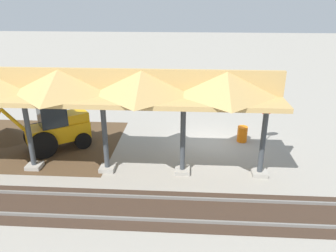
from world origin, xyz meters
The scene contains 8 objects.
ground_plane centered at (0.00, 0.00, 0.00)m, with size 120.00×120.00×0.00m, color gray.
dirt_work_zone centered at (10.00, 0.72, 0.00)m, with size 9.54×7.00×0.01m, color #4C3823.
platform_canopy centered at (6.88, 3.51, 4.17)m, with size 19.08×3.20×4.90m.
rail_tracks centered at (0.00, 6.48, 0.03)m, with size 60.00×2.58×0.15m.
stop_sign centered at (-2.96, -0.10, 1.78)m, with size 0.76×0.07×2.46m.
backhoe centered at (8.35, 1.38, 1.27)m, with size 4.79×3.90×2.82m.
dirt_mound centered at (11.77, 0.14, 0.00)m, with size 5.50×5.50×1.32m, color #4C3823.
traffic_barrel centered at (-1.80, -0.27, 0.45)m, with size 0.56×0.56×0.90m, color orange.
Camera 1 is at (1.33, 17.04, 7.76)m, focal length 35.00 mm.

